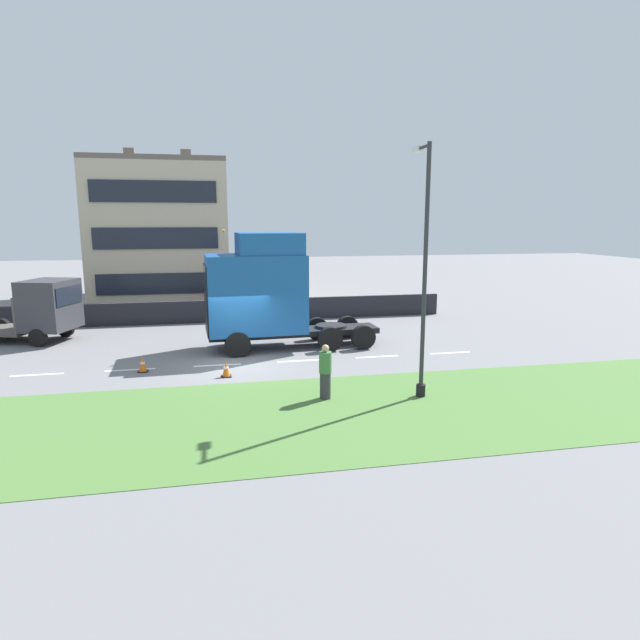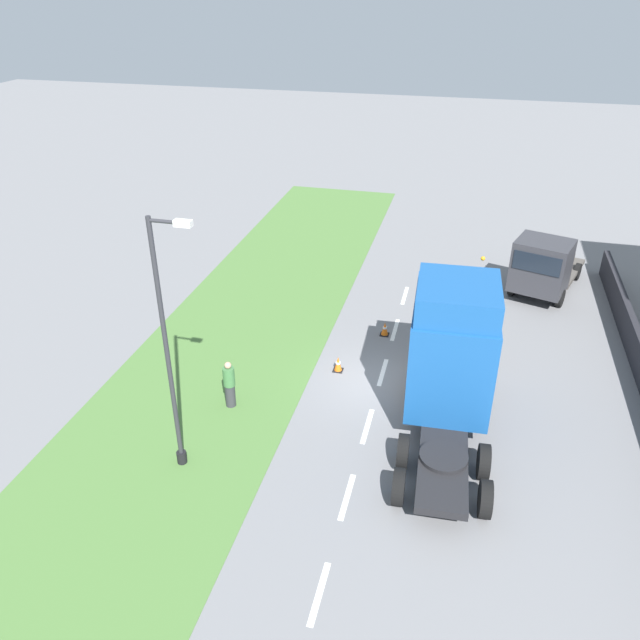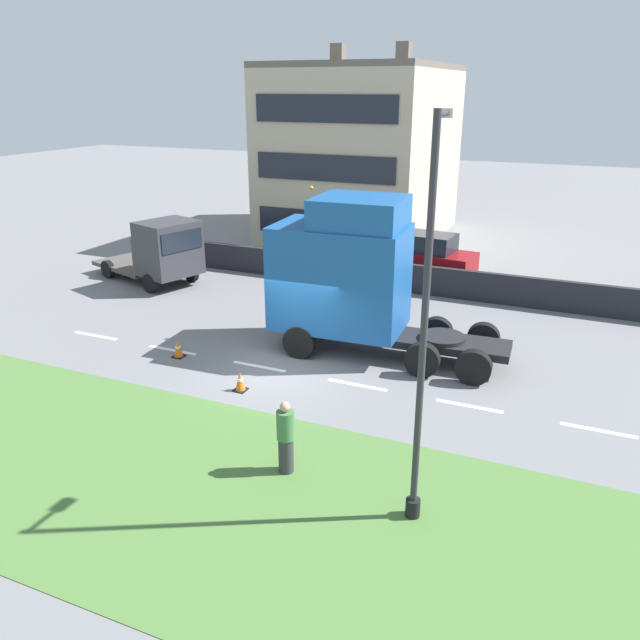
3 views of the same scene
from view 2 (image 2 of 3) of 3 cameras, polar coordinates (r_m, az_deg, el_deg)
ground_plane at (r=22.29m, az=5.40°, el=-6.03°), size 120.00×120.00×0.00m
grass_verge at (r=23.68m, az=-9.10°, el=-3.94°), size 7.00×44.00×0.01m
lane_markings at (r=21.72m, az=5.10°, el=-7.07°), size 0.16×17.80×0.00m
lorry_cab at (r=19.89m, az=11.91°, el=-2.74°), size 2.93×7.56×5.11m
flatbed_truck at (r=29.23m, az=19.71°, el=4.63°), size 3.84×5.87×2.83m
lamp_post at (r=17.35m, az=-13.47°, el=-3.61°), size 1.27×0.29×7.73m
pedestrian at (r=21.00m, az=-8.28°, el=-5.87°), size 0.39×0.39×1.73m
traffic_cone_lead at (r=25.20m, az=5.94°, el=-0.79°), size 0.36×0.36×0.58m
traffic_cone_trailing at (r=22.86m, az=1.67°, el=-4.04°), size 0.36×0.36×0.58m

